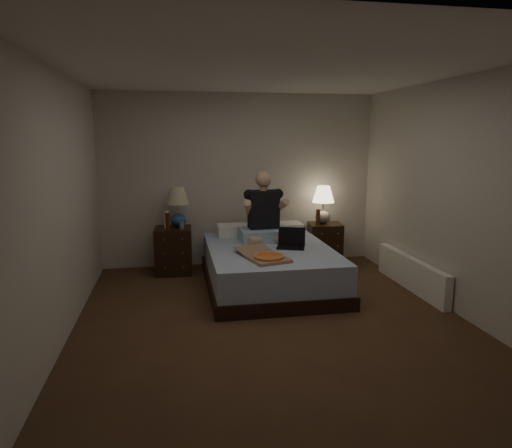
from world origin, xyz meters
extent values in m
cube|color=brown|center=(0.00, 0.00, 0.00)|extent=(4.00, 4.50, 0.00)
cube|color=white|center=(0.00, 0.00, 2.50)|extent=(4.00, 4.50, 0.00)
cube|color=silver|center=(0.00, 2.25, 1.25)|extent=(4.00, 0.00, 2.50)
cube|color=silver|center=(0.00, -2.25, 1.25)|extent=(4.00, 0.00, 2.50)
cube|color=silver|center=(-2.00, 0.00, 1.25)|extent=(0.00, 4.50, 2.50)
cube|color=silver|center=(2.00, 0.00, 1.25)|extent=(0.00, 4.50, 2.50)
cube|color=#5F81BF|center=(0.21, 1.08, 0.25)|extent=(1.53, 2.03, 0.51)
cube|color=black|center=(-0.99, 1.88, 0.32)|extent=(0.52, 0.47, 0.65)
cube|color=black|center=(1.24, 1.97, 0.31)|extent=(0.52, 0.48, 0.61)
cylinder|color=silver|center=(-1.07, 1.81, 0.77)|extent=(0.07, 0.07, 0.25)
cylinder|color=#ABABA6|center=(-0.87, 1.79, 0.70)|extent=(0.07, 0.07, 0.10)
cylinder|color=#56190C|center=(-1.05, 1.77, 0.76)|extent=(0.06, 0.06, 0.23)
cylinder|color=#4F2C0B|center=(1.11, 1.90, 0.73)|extent=(0.06, 0.06, 0.23)
cube|color=white|center=(1.93, 0.65, 0.20)|extent=(0.10, 1.60, 0.40)
camera|label=1|loc=(-0.97, -4.39, 1.89)|focal=32.00mm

